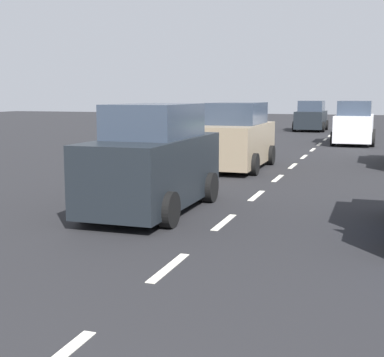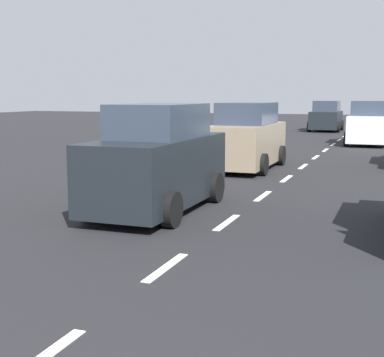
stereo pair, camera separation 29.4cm
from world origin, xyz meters
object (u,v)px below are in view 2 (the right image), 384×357
object	(u,v)px
car_oncoming_lead	(158,162)
car_oncoming_third	(326,117)
car_outgoing_far	(368,124)
car_oncoming_second	(246,138)

from	to	relation	value
car_oncoming_lead	car_oncoming_third	size ratio (longest dim) A/B	1.11
car_oncoming_lead	car_outgoing_far	distance (m)	18.35
car_outgoing_far	car_oncoming_second	bearing A→B (deg)	-106.79
car_outgoing_far	car_oncoming_third	distance (m)	10.16
car_oncoming_second	car_oncoming_third	size ratio (longest dim) A/B	1.15
car_oncoming_second	car_oncoming_third	xyz separation A→B (m)	(0.07, 20.51, -0.08)
car_oncoming_second	car_oncoming_third	distance (m)	20.51
car_oncoming_second	car_outgoing_far	size ratio (longest dim) A/B	1.00
car_oncoming_lead	car_oncoming_third	xyz separation A→B (m)	(0.08, 27.70, -0.11)
car_oncoming_second	car_outgoing_far	bearing A→B (deg)	73.21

